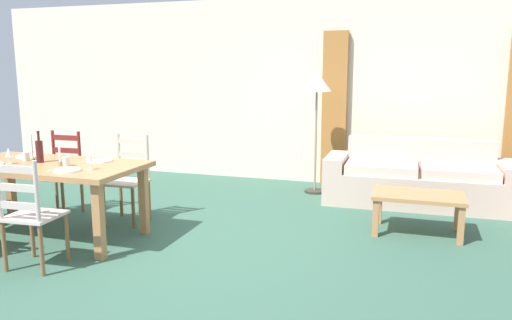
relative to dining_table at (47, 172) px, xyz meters
name	(u,v)px	position (x,y,z in m)	size (l,w,h in m)	color
ground_plane	(183,252)	(1.45, 0.04, -0.67)	(9.60, 9.60, 0.02)	#375D4B
wall_far	(278,91)	(1.45, 3.34, 0.69)	(9.60, 0.16, 2.70)	beige
curtain_panel_left	(334,110)	(2.32, 3.20, 0.44)	(0.35, 0.08, 2.20)	#AE6E34
dining_table	(47,172)	(0.00, 0.00, 0.00)	(1.90, 0.96, 0.75)	#B57B4C
dining_chair_near_right	(30,214)	(0.44, -0.73, -0.19)	(0.44, 0.42, 0.96)	beige
dining_chair_far_left	(61,173)	(-0.43, 0.73, -0.19)	(0.42, 0.40, 0.96)	maroon
dining_chair_far_right	(128,179)	(0.46, 0.72, -0.19)	(0.43, 0.41, 0.96)	beige
dinner_plate_near_right	(68,170)	(0.45, -0.25, 0.10)	(0.24, 0.24, 0.02)	white
fork_near_right	(54,170)	(0.30, -0.25, 0.09)	(0.02, 0.17, 0.01)	silver
dinner_plate_far_left	(28,156)	(-0.45, 0.25, 0.10)	(0.24, 0.24, 0.02)	white
fork_far_left	(17,156)	(-0.60, 0.25, 0.09)	(0.02, 0.17, 0.01)	silver
dinner_plate_far_right	(100,161)	(0.45, 0.25, 0.10)	(0.24, 0.24, 0.02)	white
fork_far_right	(88,161)	(0.30, 0.25, 0.09)	(0.02, 0.17, 0.01)	silver
wine_bottle	(40,151)	(-0.10, 0.03, 0.20)	(0.07, 0.07, 0.32)	#471919
wine_glass_near_left	(9,153)	(-0.33, -0.13, 0.20)	(0.06, 0.06, 0.16)	white
wine_glass_near_right	(89,158)	(0.61, -0.13, 0.20)	(0.06, 0.06, 0.16)	white
wine_glass_far_left	(30,149)	(-0.31, 0.14, 0.20)	(0.06, 0.06, 0.16)	white
coffee_cup_primary	(66,161)	(0.28, -0.05, 0.13)	(0.07, 0.07, 0.09)	beige
coffee_cup_secondary	(26,157)	(-0.28, 0.05, 0.13)	(0.07, 0.07, 0.09)	beige
candle_tall	(32,154)	(-0.18, 0.02, 0.17)	(0.05, 0.05, 0.29)	#998C66
candle_short	(60,160)	(0.20, -0.04, 0.14)	(0.05, 0.05, 0.18)	#998C66
couch	(418,181)	(3.52, 2.46, -0.37)	(2.29, 0.84, 0.80)	beige
coffee_table	(418,200)	(3.52, 1.24, -0.31)	(0.90, 0.56, 0.42)	#B57B4C
standing_lamp	(317,89)	(2.17, 2.64, 0.75)	(0.40, 0.40, 1.64)	#332D28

